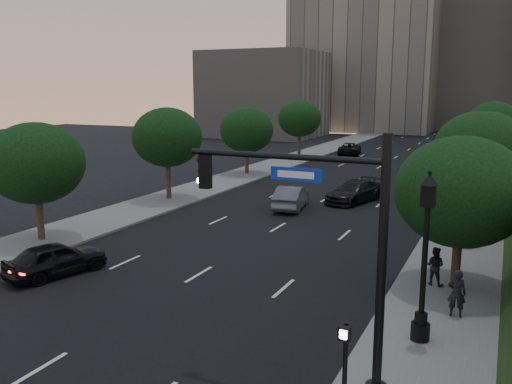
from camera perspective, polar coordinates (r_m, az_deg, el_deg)
The scene contains 27 objects.
ground at distance 20.28m, azimuth -13.50°, elevation -12.79°, with size 160.00×160.00×0.00m, color black.
road_surface at distance 46.64m, azimuth 9.94°, elevation 0.80°, with size 16.00×140.00×0.02m, color black.
sidewalk_right at distance 45.13m, azimuth 22.60°, elevation -0.12°, with size 4.50×140.00×0.15m, color slate.
sidewalk_left at distance 50.21m, azimuth -1.42°, elevation 1.75°, with size 4.50×140.00×0.15m, color slate.
office_block_left at distance 109.77m, azimuth 11.71°, elevation 14.82°, with size 26.00×20.00×32.00m, color gray.
office_block_mid at distance 116.65m, azimuth 22.67°, elevation 12.51°, with size 22.00×18.00×26.00m, color gray.
office_block_filler at distance 92.48m, azimuth 0.86°, elevation 10.24°, with size 18.00×16.00×14.00m, color gray.
tree_right_a at distance 22.81m, azimuth 20.80°, elevation 0.02°, with size 5.20×5.20×6.24m.
tree_right_b at distance 34.61m, azimuth 22.42°, elevation 4.22°, with size 5.20×5.20×6.74m.
tree_right_c at distance 47.59m, azimuth 23.17°, elevation 5.17°, with size 5.20×5.20×6.24m.
tree_right_d at distance 61.52m, azimuth 23.71°, elevation 6.69°, with size 5.20×5.20×6.74m.
tree_right_e at distance 76.52m, azimuth 24.00°, elevation 6.94°, with size 5.20×5.20×6.24m.
tree_left_a at distance 30.32m, azimuth -22.16°, elevation 2.81°, with size 5.00×5.00×6.34m.
tree_left_b at distance 39.37m, azimuth -9.33°, elevation 5.69°, with size 5.00×5.00×6.71m.
tree_left_c at distance 50.64m, azimuth -0.99°, elevation 6.54°, with size 5.00×5.00×6.34m.
tree_left_d at distance 63.47m, azimuth 4.60°, elevation 7.72°, with size 5.00×5.00×6.71m.
traffic_signal_mast at distance 14.14m, azimuth 8.72°, elevation -7.24°, with size 5.68×0.56×7.00m.
street_lamp at distance 17.75m, azimuth 17.29°, elevation -7.35°, with size 0.64×0.64×5.62m.
pedestrian_signal at distance 13.91m, azimuth 9.31°, elevation -17.01°, with size 0.30×0.33×2.50m.
sedan_near_left at distance 25.26m, azimuth -20.31°, elevation -6.59°, with size 1.77×4.40×1.50m, color black.
sedan_mid_left at distance 36.64m, azimuth 3.75°, elevation -0.55°, with size 1.68×4.81×1.59m, color #55585D.
sedan_far_left at distance 67.43m, azimuth 9.84°, elevation 4.51°, with size 2.45×5.32×1.48m, color black.
sedan_near_right at distance 39.28m, azimuth 10.31°, elevation 0.05°, with size 2.17×5.34×1.55m, color black.
sedan_far_right at distance 56.61m, azimuth 19.86°, elevation 2.77°, with size 1.63×4.04×1.38m, color #4E4F56.
pedestrian_a at distance 20.46m, azimuth 20.37°, elevation -9.93°, with size 0.62×0.41×1.71m, color black.
pedestrian_b at distance 23.32m, azimuth 18.30°, elevation -7.40°, with size 0.77×0.60×1.59m, color black.
pedestrian_c at distance 29.10m, azimuth 21.68°, elevation -3.71°, with size 1.11×0.46×1.89m, color black.
Camera 1 is at (11.80, -14.40, 8.04)m, focal length 38.00 mm.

